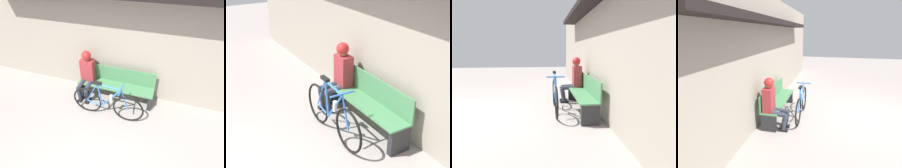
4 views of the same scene
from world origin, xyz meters
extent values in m
plane|color=gray|center=(0.00, 0.00, 0.00)|extent=(24.00, 24.00, 0.00)
cube|color=#9E9384|center=(0.00, 2.68, 1.60)|extent=(12.00, 0.12, 3.20)
cube|color=black|center=(0.00, 2.40, 2.50)|extent=(6.60, 0.44, 0.12)
cube|color=#477F51|center=(-0.29, 2.28, 0.43)|extent=(1.91, 0.42, 0.03)
cube|color=#477F51|center=(-0.29, 2.48, 0.64)|extent=(1.91, 0.03, 0.40)
cube|color=#232326|center=(-1.19, 2.28, 0.21)|extent=(0.10, 0.36, 0.41)
cube|color=#232326|center=(0.61, 2.28, 0.21)|extent=(0.10, 0.36, 0.41)
torus|color=black|center=(-0.78, 1.66, 0.35)|extent=(0.70, 0.04, 0.70)
torus|color=black|center=(0.19, 1.66, 0.35)|extent=(0.70, 0.04, 0.70)
cylinder|color=blue|center=(-0.25, 1.66, 0.87)|extent=(0.53, 0.03, 0.07)
cylinder|color=blue|center=(-0.20, 1.66, 0.57)|extent=(0.46, 0.03, 0.59)
cylinder|color=blue|center=(-0.46, 1.66, 0.59)|extent=(0.13, 0.03, 0.61)
cylinder|color=blue|center=(-0.60, 1.66, 0.32)|extent=(0.37, 0.03, 0.09)
cylinder|color=blue|center=(-0.64, 1.66, 0.62)|extent=(0.29, 0.02, 0.55)
cylinder|color=blue|center=(0.11, 1.66, 0.60)|extent=(0.20, 0.03, 0.52)
cube|color=black|center=(-0.51, 1.66, 0.92)|extent=(0.20, 0.07, 0.05)
cylinder|color=blue|center=(0.02, 1.66, 0.88)|extent=(0.03, 0.40, 0.03)
cylinder|color=beige|center=(-0.20, 1.66, 0.57)|extent=(0.07, 0.07, 0.17)
cylinder|color=#2D3342|center=(-1.13, 2.09, 0.43)|extent=(0.11, 0.39, 0.13)
cylinder|color=#2D3342|center=(-1.13, 1.92, 0.24)|extent=(0.11, 0.17, 0.38)
cube|color=black|center=(-1.13, 1.95, 0.03)|extent=(0.10, 0.22, 0.06)
cylinder|color=#2D3342|center=(-0.93, 2.09, 0.43)|extent=(0.11, 0.39, 0.13)
cylinder|color=#2D3342|center=(-0.93, 1.92, 0.24)|extent=(0.11, 0.17, 0.38)
cube|color=black|center=(-0.93, 1.95, 0.03)|extent=(0.10, 0.22, 0.06)
cube|color=maroon|center=(-1.03, 2.32, 0.73)|extent=(0.34, 0.22, 0.58)
sphere|color=#9E7556|center=(-1.03, 2.30, 1.12)|extent=(0.20, 0.20, 0.20)
sphere|color=#B22323|center=(-1.03, 2.30, 1.15)|extent=(0.23, 0.23, 0.23)
camera|label=1|loc=(0.70, -1.02, 3.14)|focal=28.00mm
camera|label=2|loc=(3.44, -0.43, 2.92)|focal=50.00mm
camera|label=3|loc=(3.75, 1.42, 1.43)|focal=28.00mm
camera|label=4|loc=(-4.65, 0.97, 2.26)|focal=28.00mm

